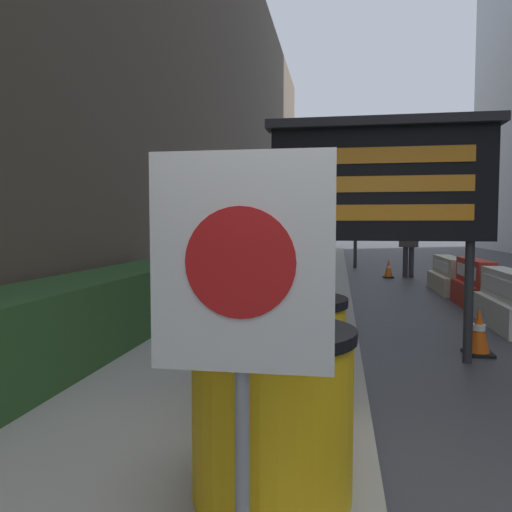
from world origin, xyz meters
TOP-DOWN VIEW (x-y plane):
  - building_left_facade at (-3.78, 9.80)m, footprint 0.40×50.40m
  - hedge_strip at (-2.98, 2.99)m, footprint 0.90×5.45m
  - barrel_drum_foreground at (-0.58, 0.32)m, footprint 0.86×0.86m
  - barrel_drum_middle at (-0.61, 1.41)m, footprint 0.86×0.86m
  - warning_sign at (-0.62, -0.28)m, footprint 0.73×0.08m
  - message_board at (0.21, 3.63)m, footprint 2.57×0.36m
  - jersey_barrier_white at (2.28, 5.70)m, footprint 0.59×1.83m
  - jersey_barrier_red_striped at (2.28, 7.65)m, footprint 0.52×1.67m
  - jersey_barrier_cream at (2.28, 9.82)m, footprint 0.65×2.08m
  - traffic_cone_near at (2.93, 11.88)m, footprint 0.33×0.33m
  - traffic_cone_mid at (1.40, 3.99)m, footprint 0.32×0.32m
  - traffic_cone_far at (1.18, 12.67)m, footprint 0.31×0.31m
  - traffic_light_near_curb at (0.33, 15.87)m, footprint 0.28×0.44m
  - pedestrian_worker at (1.76, 12.90)m, footprint 0.56×0.47m

SIDE VIEW (x-z plane):
  - traffic_cone_far at x=1.18m, z-range -0.01..0.54m
  - traffic_cone_mid at x=1.40m, z-range -0.01..0.57m
  - traffic_cone_near at x=2.93m, z-range -0.01..0.58m
  - jersey_barrier_cream at x=2.28m, z-range -0.05..0.75m
  - jersey_barrier_white at x=2.28m, z-range -0.05..0.81m
  - jersey_barrier_red_striped at x=2.28m, z-range -0.05..0.85m
  - hedge_strip at x=-2.98m, z-range 0.14..0.97m
  - barrel_drum_foreground at x=-0.58m, z-range 0.15..1.02m
  - barrel_drum_middle at x=-0.61m, z-range 0.15..1.02m
  - pedestrian_worker at x=1.76m, z-range 0.17..2.01m
  - warning_sign at x=-0.62m, z-range 0.46..2.15m
  - message_board at x=0.21m, z-range 0.66..3.39m
  - traffic_light_near_curb at x=0.33m, z-range 0.93..5.10m
  - building_left_facade at x=-3.78m, z-range 0.00..11.56m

